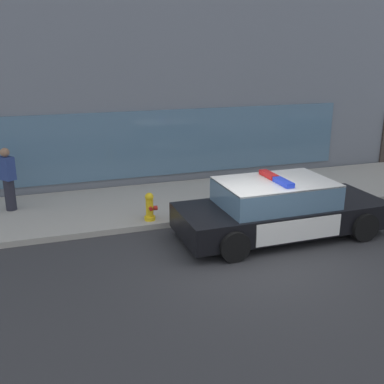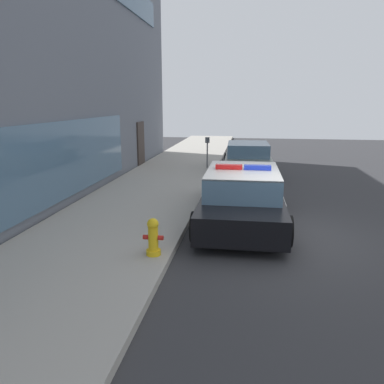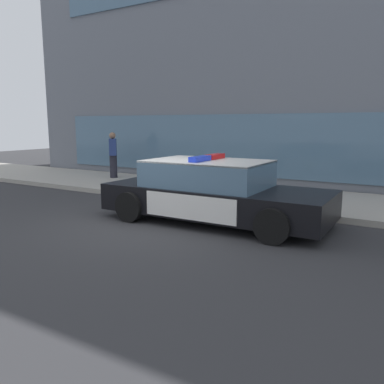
{
  "view_description": "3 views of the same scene",
  "coord_description": "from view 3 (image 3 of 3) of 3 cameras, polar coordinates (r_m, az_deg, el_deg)",
  "views": [
    {
      "loc": [
        -4.09,
        -8.16,
        4.32
      ],
      "look_at": [
        -0.75,
        1.71,
        1.05
      ],
      "focal_mm": 42.71,
      "sensor_mm": 36.0,
      "label": 1
    },
    {
      "loc": [
        -8.14,
        0.78,
        3.0
      ],
      "look_at": [
        -0.37,
        1.97,
        1.11
      ],
      "focal_mm": 35.15,
      "sensor_mm": 36.0,
      "label": 2
    },
    {
      "loc": [
        5.24,
        -6.75,
        2.18
      ],
      "look_at": [
        0.48,
        1.18,
        0.57
      ],
      "focal_mm": 36.84,
      "sensor_mm": 36.0,
      "label": 3
    }
  ],
  "objects": [
    {
      "name": "pedestrian_on_sidewalk",
      "position": [
        15.23,
        -11.35,
        5.28
      ],
      "size": [
        0.45,
        0.47,
        1.71
      ],
      "rotation": [
        0.0,
        0.0,
        0.68
      ],
      "color": "#23232D",
      "rests_on": "sidewalk"
    },
    {
      "name": "sidewalk",
      "position": [
        12.12,
        4.88,
        -0.18
      ],
      "size": [
        48.0,
        3.56,
        0.15
      ],
      "primitive_type": "cube",
      "color": "#A39E93",
      "rests_on": "ground"
    },
    {
      "name": "ground",
      "position": [
        8.82,
        -6.63,
        -4.52
      ],
      "size": [
        48.0,
        48.0,
        0.0
      ],
      "primitive_type": "plane",
      "color": "#303033"
    },
    {
      "name": "police_cruiser",
      "position": [
        8.8,
        3.06,
        0.03
      ],
      "size": [
        5.05,
        2.18,
        1.49
      ],
      "rotation": [
        0.0,
        0.0,
        0.01
      ],
      "color": "black",
      "rests_on": "ground"
    },
    {
      "name": "fire_hydrant",
      "position": [
        11.65,
        -5.41,
        1.54
      ],
      "size": [
        0.34,
        0.39,
        0.73
      ],
      "color": "gold",
      "rests_on": "sidewalk"
    },
    {
      "name": "storefront_building",
      "position": [
        17.54,
        19.84,
        18.47
      ],
      "size": [
        23.66,
        8.88,
        9.95
      ],
      "color": "slate",
      "rests_on": "ground"
    }
  ]
}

